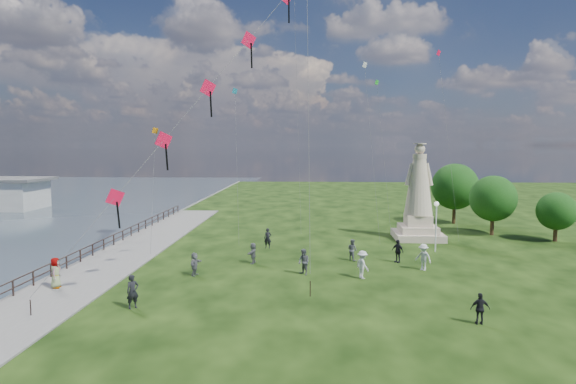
{
  "coord_description": "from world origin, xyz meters",
  "views": [
    {
      "loc": [
        0.48,
        -23.76,
        8.58
      ],
      "look_at": [
        -1.0,
        8.0,
        5.5
      ],
      "focal_mm": 30.0,
      "sensor_mm": 36.0,
      "label": 1
    }
  ],
  "objects_px": {
    "person_5": "(195,264)",
    "person_10": "(56,274)",
    "person_8": "(423,257)",
    "person_9": "(398,251)",
    "person_2": "(362,265)",
    "person_11": "(253,253)",
    "person_6": "(268,238)",
    "statue": "(418,203)",
    "person_0": "(133,292)",
    "person_3": "(480,309)",
    "person_1": "(304,262)",
    "lamppost": "(436,216)",
    "person_7": "(352,250)"
  },
  "relations": [
    {
      "from": "person_6",
      "to": "person_8",
      "type": "bearing_deg",
      "value": -24.81
    },
    {
      "from": "statue",
      "to": "person_3",
      "type": "bearing_deg",
      "value": -93.61
    },
    {
      "from": "person_6",
      "to": "person_1",
      "type": "bearing_deg",
      "value": -63.65
    },
    {
      "from": "statue",
      "to": "person_8",
      "type": "bearing_deg",
      "value": -99.51
    },
    {
      "from": "statue",
      "to": "lamppost",
      "type": "distance_m",
      "value": 5.51
    },
    {
      "from": "person_2",
      "to": "person_9",
      "type": "bearing_deg",
      "value": -62.6
    },
    {
      "from": "statue",
      "to": "person_6",
      "type": "xyz_separation_m",
      "value": [
        -13.48,
        -4.74,
        -2.48
      ]
    },
    {
      "from": "statue",
      "to": "person_2",
      "type": "bearing_deg",
      "value": -114.57
    },
    {
      "from": "person_0",
      "to": "person_9",
      "type": "xyz_separation_m",
      "value": [
        15.8,
        10.77,
        -0.05
      ]
    },
    {
      "from": "person_0",
      "to": "person_8",
      "type": "distance_m",
      "value": 19.2
    },
    {
      "from": "person_0",
      "to": "person_1",
      "type": "height_order",
      "value": "person_0"
    },
    {
      "from": "person_2",
      "to": "lamppost",
      "type": "bearing_deg",
      "value": -67.67
    },
    {
      "from": "person_1",
      "to": "person_6",
      "type": "bearing_deg",
      "value": 160.8
    },
    {
      "from": "person_6",
      "to": "lamppost",
      "type": "bearing_deg",
      "value": 2.34
    },
    {
      "from": "person_3",
      "to": "person_9",
      "type": "xyz_separation_m",
      "value": [
        -1.74,
        12.26,
        0.08
      ]
    },
    {
      "from": "person_6",
      "to": "person_9",
      "type": "distance_m",
      "value": 10.94
    },
    {
      "from": "person_7",
      "to": "person_8",
      "type": "distance_m",
      "value": 5.34
    },
    {
      "from": "statue",
      "to": "person_10",
      "type": "distance_m",
      "value": 30.37
    },
    {
      "from": "person_3",
      "to": "person_10",
      "type": "xyz_separation_m",
      "value": [
        -23.36,
        4.55,
        0.15
      ]
    },
    {
      "from": "person_3",
      "to": "person_7",
      "type": "height_order",
      "value": "person_7"
    },
    {
      "from": "lamppost",
      "to": "person_5",
      "type": "height_order",
      "value": "lamppost"
    },
    {
      "from": "person_2",
      "to": "person_5",
      "type": "relative_size",
      "value": 1.17
    },
    {
      "from": "person_3",
      "to": "person_9",
      "type": "distance_m",
      "value": 12.38
    },
    {
      "from": "person_3",
      "to": "person_8",
      "type": "bearing_deg",
      "value": -85.19
    },
    {
      "from": "person_6",
      "to": "person_8",
      "type": "distance_m",
      "value": 13.15
    },
    {
      "from": "statue",
      "to": "person_6",
      "type": "distance_m",
      "value": 14.5
    },
    {
      "from": "person_0",
      "to": "person_11",
      "type": "relative_size",
      "value": 1.18
    },
    {
      "from": "statue",
      "to": "person_8",
      "type": "height_order",
      "value": "statue"
    },
    {
      "from": "lamppost",
      "to": "person_9",
      "type": "bearing_deg",
      "value": -134.86
    },
    {
      "from": "person_3",
      "to": "person_10",
      "type": "relative_size",
      "value": 0.84
    },
    {
      "from": "person_5",
      "to": "person_7",
      "type": "relative_size",
      "value": 0.96
    },
    {
      "from": "person_2",
      "to": "person_11",
      "type": "bearing_deg",
      "value": 36.26
    },
    {
      "from": "statue",
      "to": "person_5",
      "type": "distance_m",
      "value": 22.26
    },
    {
      "from": "statue",
      "to": "person_1",
      "type": "distance_m",
      "value": 16.76
    },
    {
      "from": "person_1",
      "to": "person_6",
      "type": "height_order",
      "value": "person_1"
    },
    {
      "from": "person_6",
      "to": "person_0",
      "type": "bearing_deg",
      "value": -105.37
    },
    {
      "from": "person_5",
      "to": "person_10",
      "type": "relative_size",
      "value": 0.84
    },
    {
      "from": "person_0",
      "to": "person_5",
      "type": "height_order",
      "value": "person_0"
    },
    {
      "from": "person_7",
      "to": "person_10",
      "type": "xyz_separation_m",
      "value": [
        -18.33,
        -8.16,
        0.11
      ]
    },
    {
      "from": "person_6",
      "to": "person_9",
      "type": "bearing_deg",
      "value": -18.62
    },
    {
      "from": "lamppost",
      "to": "person_1",
      "type": "bearing_deg",
      "value": -144.73
    },
    {
      "from": "person_1",
      "to": "person_7",
      "type": "bearing_deg",
      "value": 99.62
    },
    {
      "from": "person_3",
      "to": "person_11",
      "type": "distance_m",
      "value": 16.85
    },
    {
      "from": "statue",
      "to": "person_0",
      "type": "relative_size",
      "value": 4.88
    },
    {
      "from": "person_2",
      "to": "statue",
      "type": "bearing_deg",
      "value": -53.63
    },
    {
      "from": "lamppost",
      "to": "person_2",
      "type": "distance_m",
      "value": 10.77
    },
    {
      "from": "person_0",
      "to": "lamppost",
      "type": "bearing_deg",
      "value": -5.26
    },
    {
      "from": "lamppost",
      "to": "person_11",
      "type": "distance_m",
      "value": 15.15
    },
    {
      "from": "person_5",
      "to": "person_10",
      "type": "height_order",
      "value": "person_10"
    },
    {
      "from": "person_8",
      "to": "person_9",
      "type": "bearing_deg",
      "value": 164.43
    }
  ]
}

